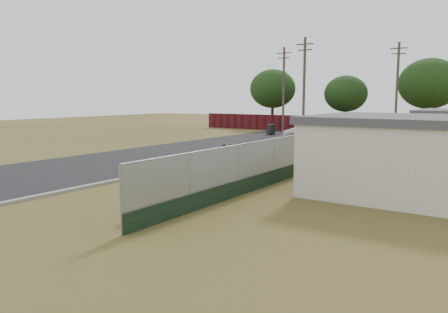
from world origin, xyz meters
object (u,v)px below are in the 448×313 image
Objects in this scene: fire_hydrant at (135,207)px; pickup_truck at (325,135)px; mailbox at (227,149)px; trash_bin at (271,129)px; pedestrian at (297,127)px.

fire_hydrant is 23.47m from pickup_truck.
fire_hydrant is 0.67× the size of mailbox.
pickup_truck reaches higher than mailbox.
mailbox is 1.21× the size of trash_bin.
pickup_truck reaches higher than pedestrian.
trash_bin is at bearing 111.64° from mailbox.
mailbox is (-3.43, 10.22, 0.62)m from fire_hydrant.
fire_hydrant is at bearing -71.43° from mailbox.
pickup_truck is at bearing 113.02° from pedestrian.
pedestrian is at bearing 5.19° from trash_bin.
mailbox is at bearing -68.36° from trash_bin.
mailbox is at bearing 108.57° from fire_hydrant.
fire_hydrant is 10.80m from mailbox.
mailbox is 20.73m from pedestrian.
pickup_truck is at bearing 97.00° from fire_hydrant.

